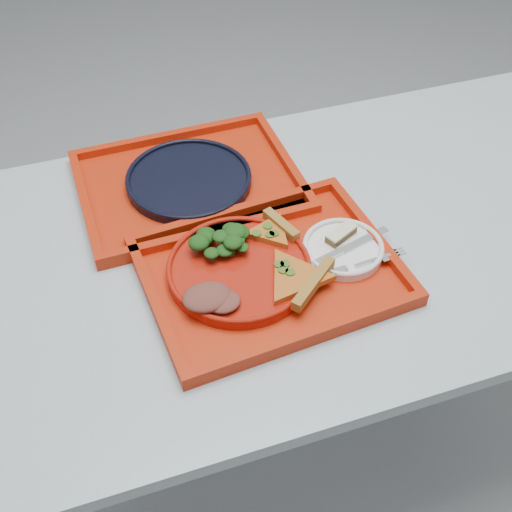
# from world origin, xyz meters

# --- Properties ---
(ground) EXTENTS (10.00, 10.00, 0.00)m
(ground) POSITION_xyz_m (0.00, 0.00, 0.00)
(ground) COLOR gray
(ground) RESTS_ON ground
(table) EXTENTS (1.60, 0.80, 0.75)m
(table) POSITION_xyz_m (0.00, 0.00, 0.68)
(table) COLOR #98A2AB
(table) RESTS_ON ground
(tray_main) EXTENTS (0.48, 0.38, 0.01)m
(tray_main) POSITION_xyz_m (-0.09, -0.08, 0.76)
(tray_main) COLOR #B02209
(tray_main) RESTS_ON table
(tray_far) EXTENTS (0.46, 0.36, 0.01)m
(tray_far) POSITION_xyz_m (-0.16, 0.21, 0.76)
(tray_far) COLOR #B02209
(tray_far) RESTS_ON table
(dinner_plate) EXTENTS (0.26, 0.26, 0.02)m
(dinner_plate) POSITION_xyz_m (-0.14, -0.07, 0.77)
(dinner_plate) COLOR #A3170A
(dinner_plate) RESTS_ON tray_main
(side_plate) EXTENTS (0.15, 0.15, 0.01)m
(side_plate) POSITION_xyz_m (0.06, -0.08, 0.77)
(side_plate) COLOR white
(side_plate) RESTS_ON tray_main
(navy_plate) EXTENTS (0.26, 0.26, 0.02)m
(navy_plate) POSITION_xyz_m (-0.16, 0.21, 0.77)
(navy_plate) COLOR black
(navy_plate) RESTS_ON tray_far
(pizza_slice_a) EXTENTS (0.19, 0.19, 0.02)m
(pizza_slice_a) POSITION_xyz_m (-0.06, -0.13, 0.79)
(pizza_slice_a) COLOR orange
(pizza_slice_a) RESTS_ON dinner_plate
(pizza_slice_b) EXTENTS (0.13, 0.12, 0.02)m
(pizza_slice_b) POSITION_xyz_m (-0.06, -0.01, 0.79)
(pizza_slice_b) COLOR orange
(pizza_slice_b) RESTS_ON dinner_plate
(salad_heap) EXTENTS (0.10, 0.09, 0.05)m
(salad_heap) POSITION_xyz_m (-0.16, -0.02, 0.80)
(salad_heap) COLOR black
(salad_heap) RESTS_ON dinner_plate
(meat_portion) EXTENTS (0.08, 0.07, 0.03)m
(meat_portion) POSITION_xyz_m (-0.22, -0.13, 0.79)
(meat_portion) COLOR brown
(meat_portion) RESTS_ON dinner_plate
(dessert_bar) EXTENTS (0.07, 0.05, 0.02)m
(dessert_bar) POSITION_xyz_m (0.07, -0.05, 0.78)
(dessert_bar) COLOR #4A3018
(dessert_bar) RESTS_ON side_plate
(knife) EXTENTS (0.18, 0.06, 0.01)m
(knife) POSITION_xyz_m (0.07, -0.08, 0.78)
(knife) COLOR silver
(knife) RESTS_ON side_plate
(fork) EXTENTS (0.19, 0.04, 0.01)m
(fork) POSITION_xyz_m (0.06, -0.13, 0.78)
(fork) COLOR silver
(fork) RESTS_ON side_plate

